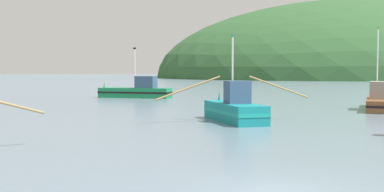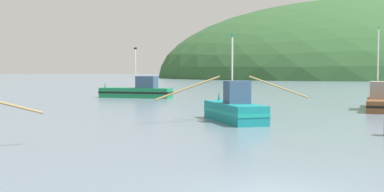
{
  "view_description": "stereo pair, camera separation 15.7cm",
  "coord_description": "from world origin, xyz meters",
  "views": [
    {
      "loc": [
        -5.99,
        -13.38,
        3.55
      ],
      "look_at": [
        4.04,
        25.11,
        1.4
      ],
      "focal_mm": 48.51,
      "sensor_mm": 36.0,
      "label": 1
    },
    {
      "loc": [
        -5.84,
        -13.42,
        3.55
      ],
      "look_at": [
        4.04,
        25.11,
        1.4
      ],
      "focal_mm": 48.51,
      "sensor_mm": 36.0,
      "label": 2
    }
  ],
  "objects": [
    {
      "name": "fishing_boat_teal",
      "position": [
        5.39,
        18.99,
        0.8
      ],
      "size": [
        10.72,
        6.93,
        5.82
      ],
      "rotation": [
        0.0,
        0.0,
        1.59
      ],
      "color": "#147F84",
      "rests_on": "ground"
    },
    {
      "name": "hill_far_center",
      "position": [
        110.29,
        164.83,
        0.0
      ],
      "size": [
        163.16,
        130.53,
        59.25
      ],
      "primitive_type": "ellipsoid",
      "color": "#2D562D",
      "rests_on": "ground"
    },
    {
      "name": "fishing_boat_green",
      "position": [
        3.19,
        47.83,
        0.84
      ],
      "size": [
        8.62,
        6.33,
        5.98
      ],
      "rotation": [
        0.0,
        0.0,
        2.6
      ],
      "color": "#197A47",
      "rests_on": "ground"
    },
    {
      "name": "fishing_boat_brown",
      "position": [
        20.56,
        25.54,
        0.74
      ],
      "size": [
        6.92,
        9.15,
        7.14
      ],
      "rotation": [
        0.0,
        0.0,
        0.98
      ],
      "color": "brown",
      "rests_on": "ground"
    }
  ]
}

